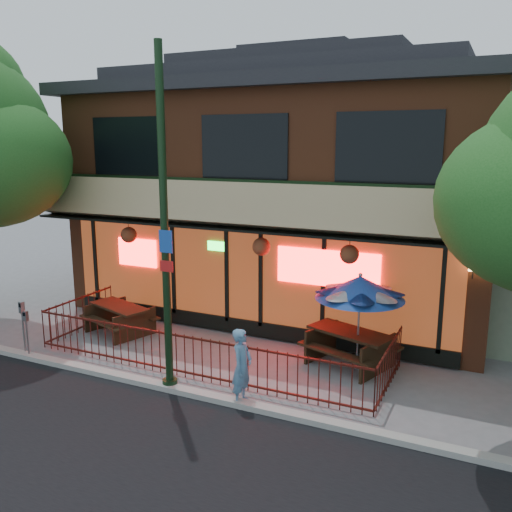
{
  "coord_description": "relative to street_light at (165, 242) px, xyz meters",
  "views": [
    {
      "loc": [
        6.17,
        -9.29,
        5.12
      ],
      "look_at": [
        0.89,
        2.0,
        2.49
      ],
      "focal_mm": 38.0,
      "sensor_mm": 36.0,
      "label": 1
    }
  ],
  "objects": [
    {
      "name": "picnic_table_right",
      "position": [
        3.12,
        2.8,
        -2.6
      ],
      "size": [
        2.34,
        2.06,
        0.84
      ],
      "color": "black",
      "rests_on": "ground"
    },
    {
      "name": "picnic_table_left",
      "position": [
        -3.15,
        2.29,
        -2.64
      ],
      "size": [
        2.17,
        1.89,
        0.78
      ],
      "color": "#2F2011",
      "rests_on": "ground"
    },
    {
      "name": "parking_meter_far",
      "position": [
        -4.2,
        0.0,
        -2.22
      ],
      "size": [
        0.14,
        0.12,
        1.38
      ],
      "color": "gray",
      "rests_on": "ground"
    },
    {
      "name": "pedestrian",
      "position": [
        1.68,
        0.05,
        -2.37
      ],
      "size": [
        0.38,
        0.58,
        1.56
      ],
      "primitive_type": "imported",
      "rotation": [
        0.0,
        0.0,
        1.59
      ],
      "color": "#5584AA",
      "rests_on": "ground"
    },
    {
      "name": "curb",
      "position": [
        -0.0,
        -0.1,
        -3.09
      ],
      "size": [
        80.0,
        0.25,
        0.12
      ],
      "primitive_type": "cube",
      "color": "#999993",
      "rests_on": "ground"
    },
    {
      "name": "patio_umbrella",
      "position": [
        3.34,
        2.64,
        -1.2
      ],
      "size": [
        2.0,
        2.0,
        2.28
      ],
      "color": "gray",
      "rests_on": "ground"
    },
    {
      "name": "street_light",
      "position": [
        0.0,
        0.0,
        0.0
      ],
      "size": [
        0.43,
        0.32,
        7.0
      ],
      "color": "black",
      "rests_on": "ground"
    },
    {
      "name": "ground",
      "position": [
        -0.0,
        0.4,
        -3.15
      ],
      "size": [
        80.0,
        80.0,
        0.0
      ],
      "primitive_type": "plane",
      "color": "gray",
      "rests_on": "ground"
    },
    {
      "name": "patio_fence",
      "position": [
        -0.0,
        0.91,
        -2.52
      ],
      "size": [
        8.44,
        2.62,
        1.0
      ],
      "color": "#45140E",
      "rests_on": "ground"
    },
    {
      "name": "restaurant_building",
      "position": [
        -0.0,
        7.51,
        0.98
      ],
      "size": [
        12.96,
        9.49,
        8.05
      ],
      "color": "brown",
      "rests_on": "ground"
    },
    {
      "name": "parking_meter_near",
      "position": [
        -4.0,
        -0.08,
        -2.34
      ],
      "size": [
        0.12,
        0.1,
        1.19
      ],
      "color": "gray",
      "rests_on": "ground"
    }
  ]
}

